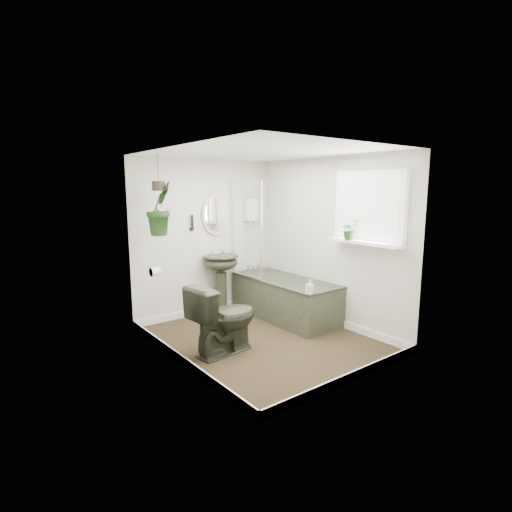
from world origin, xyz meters
TOP-DOWN VIEW (x-y plane):
  - floor at (0.00, 0.00)m, footprint 2.30×2.80m
  - ceiling at (0.00, 0.00)m, footprint 2.30×2.80m
  - wall_back at (0.00, 1.41)m, footprint 2.30×0.02m
  - wall_front at (0.00, -1.41)m, footprint 2.30×0.02m
  - wall_left at (-1.16, 0.00)m, footprint 0.02×2.80m
  - wall_right at (1.16, 0.00)m, footprint 0.02×2.80m
  - skirting at (0.00, 0.00)m, footprint 2.30×2.80m
  - bathtub at (0.80, 0.50)m, footprint 0.72×1.72m
  - bath_screen at (0.47, 0.99)m, footprint 0.04×0.72m
  - shower_box at (0.80, 1.34)m, footprint 0.20×0.10m
  - oval_mirror at (0.17, 1.37)m, footprint 0.46×0.03m
  - wall_sconce at (-0.23, 1.36)m, footprint 0.04×0.04m
  - toilet_roll_holder at (-1.10, 0.70)m, footprint 0.11×0.11m
  - window_recess at (1.09, -0.70)m, footprint 0.08×1.00m
  - window_sill at (1.02, -0.70)m, footprint 0.18×1.00m
  - window_blinds at (1.04, -0.70)m, footprint 0.01×0.86m
  - toilet at (-0.60, -0.03)m, footprint 0.86×0.55m
  - pedestal_sink at (0.17, 1.24)m, footprint 0.55×0.48m
  - sill_plant at (0.97, -0.50)m, footprint 0.23×0.20m
  - hanging_plant at (-0.90, 0.95)m, footprint 0.47×0.47m
  - soap_bottle at (0.51, -0.29)m, footprint 0.10×0.10m
  - hanging_pot at (-0.90, 0.95)m, footprint 0.16×0.16m

SIDE VIEW (x-z plane):
  - floor at x=0.00m, z-range -0.02..0.00m
  - skirting at x=0.00m, z-range 0.00..0.10m
  - bathtub at x=0.80m, z-range 0.00..0.58m
  - toilet at x=-0.60m, z-range 0.00..0.83m
  - pedestal_sink at x=0.17m, z-range 0.00..0.90m
  - soap_bottle at x=0.51m, z-range 0.58..0.76m
  - toilet_roll_holder at x=-1.10m, z-range 0.84..0.96m
  - wall_back at x=0.00m, z-range 0.00..2.30m
  - wall_front at x=0.00m, z-range 0.00..2.30m
  - wall_left at x=-1.16m, z-range 0.00..2.30m
  - wall_right at x=1.16m, z-range 0.00..2.30m
  - window_sill at x=1.02m, z-range 1.21..1.25m
  - bath_screen at x=0.47m, z-range 0.58..1.98m
  - sill_plant at x=0.97m, z-range 1.25..1.50m
  - wall_sconce at x=-0.23m, z-range 1.29..1.51m
  - oval_mirror at x=0.17m, z-range 1.19..1.81m
  - shower_box at x=0.80m, z-range 1.38..1.73m
  - hanging_plant at x=-0.90m, z-range 1.30..1.97m
  - window_recess at x=1.09m, z-range 1.20..2.10m
  - window_blinds at x=1.04m, z-range 1.27..2.03m
  - hanging_pot at x=-0.90m, z-range 1.85..1.97m
  - ceiling at x=0.00m, z-range 2.30..2.32m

